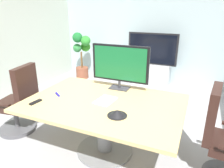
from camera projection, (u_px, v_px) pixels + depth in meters
ground_plane at (101, 149)px, 2.91m from camera, size 7.39×7.39×0.00m
wall_back_glass_partition at (157, 31)px, 5.20m from camera, size 5.27×0.10×2.63m
conference_table at (104, 113)px, 2.68m from camera, size 1.96×1.35×0.75m
office_chair_left at (19, 105)px, 3.19m from camera, size 0.63×0.61×1.09m
tv_monitor at (120, 65)px, 2.92m from camera, size 0.84×0.18×0.64m
wall_display_unit at (151, 68)px, 5.20m from camera, size 1.20×0.36×1.31m
potted_plant at (82, 53)px, 5.65m from camera, size 0.52×0.57×1.27m
conference_phone at (117, 113)px, 2.26m from camera, size 0.22×0.22×0.07m
remote_control at (36, 102)px, 2.58m from camera, size 0.07×0.17×0.02m
whiteboard_marker at (58, 94)px, 2.81m from camera, size 0.12×0.09×0.02m
paper_notepad at (105, 100)px, 2.64m from camera, size 0.24×0.32×0.01m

